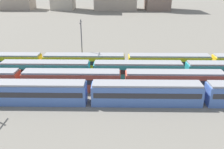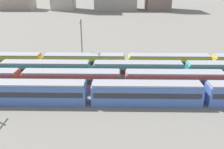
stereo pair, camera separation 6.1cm
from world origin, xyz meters
TOP-DOWN VIEW (x-y plane):
  - ground_plane at (0.00, 7.80)m, footprint 600.00×600.00m
  - train_track_0 at (16.94, 0.00)m, footprint 74.70×3.06m
  - train_track_1 at (22.67, 5.20)m, footprint 74.70×3.06m
  - train_track_2 at (16.41, 10.40)m, footprint 74.70×3.06m
  - train_track_3 at (33.17, 15.60)m, footprint 93.60×3.06m
  - catenary_pole_1 at (13.44, 18.41)m, footprint 0.24×3.20m

SIDE VIEW (x-z plane):
  - ground_plane at x=0.00m, z-range 0.00..0.00m
  - train_track_0 at x=16.94m, z-range 0.03..3.78m
  - train_track_1 at x=22.67m, z-range 0.03..3.78m
  - train_track_2 at x=16.41m, z-range 0.03..3.78m
  - train_track_3 at x=33.17m, z-range 0.03..3.78m
  - catenary_pole_1 at x=13.44m, z-range 0.56..11.46m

